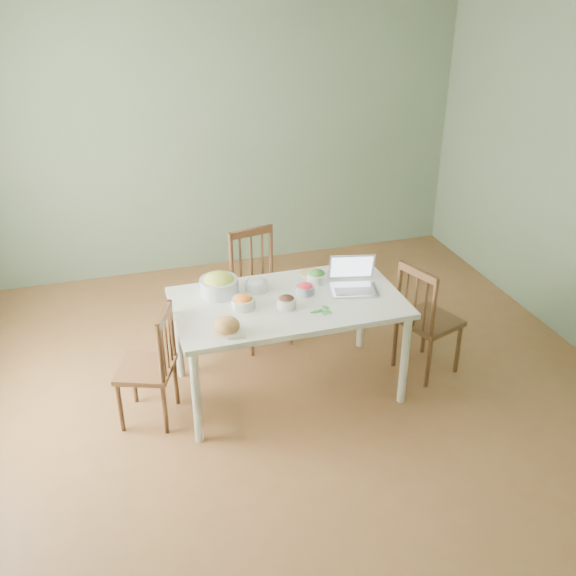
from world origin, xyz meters
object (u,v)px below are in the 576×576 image
object	(u,v)px
bread_boule	(227,326)
laptop	(355,277)
chair_right	(429,318)
bowl_squash	(219,284)
dining_table	(288,346)
chair_far	(262,290)
chair_left	(145,366)

from	to	relation	value
bread_boule	laptop	size ratio (longest dim) A/B	0.50
chair_right	bowl_squash	size ratio (longest dim) A/B	3.33
bowl_squash	dining_table	bearing A→B (deg)	-27.94
chair_far	bread_boule	distance (m)	1.22
bowl_squash	laptop	world-z (taller)	laptop
dining_table	laptop	distance (m)	0.72
chair_far	chair_right	xyz separation A→B (m)	(1.14, -0.80, -0.02)
bread_boule	chair_far	bearing A→B (deg)	64.03
dining_table	chair_right	xyz separation A→B (m)	(1.14, -0.07, 0.09)
chair_left	bread_boule	xyz separation A→B (m)	(0.54, -0.27, 0.39)
bowl_squash	laptop	distance (m)	1.00
chair_right	laptop	xyz separation A→B (m)	(-0.62, 0.07, 0.42)
chair_far	bowl_squash	bearing A→B (deg)	-143.66
chair_left	chair_far	bearing A→B (deg)	147.65
bread_boule	bowl_squash	distance (m)	0.56
bowl_squash	chair_left	bearing A→B (deg)	-154.74
chair_left	laptop	world-z (taller)	laptop
bowl_squash	laptop	bearing A→B (deg)	-14.13
dining_table	chair_left	world-z (taller)	chair_left
laptop	dining_table	bearing A→B (deg)	-167.18
chair_far	bowl_squash	size ratio (longest dim) A/B	3.44
bread_boule	bowl_squash	world-z (taller)	bowl_squash
chair_far	laptop	world-z (taller)	laptop
dining_table	chair_left	bearing A→B (deg)	-177.64
chair_left	chair_right	world-z (taller)	chair_right
chair_far	bread_boule	world-z (taller)	chair_far
dining_table	bowl_squash	xyz separation A→B (m)	(-0.46, 0.24, 0.47)
chair_left	laptop	size ratio (longest dim) A/B	2.56
bread_boule	dining_table	bearing A→B (deg)	31.33
chair_left	chair_right	xyz separation A→B (m)	(2.19, -0.03, 0.03)
chair_far	chair_left	size ratio (longest dim) A/B	1.11
bowl_squash	chair_right	bearing A→B (deg)	-11.04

